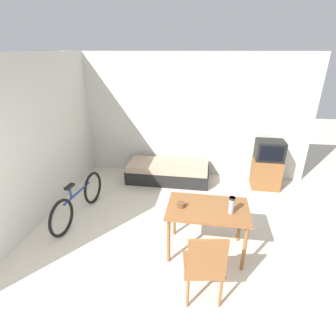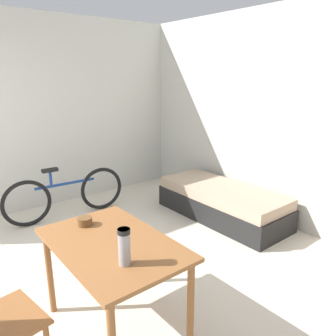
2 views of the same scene
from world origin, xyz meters
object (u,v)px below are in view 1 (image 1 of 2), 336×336
Objects in this scene: bicycle at (79,201)px; thermos_flask at (232,204)px; dining_table at (207,214)px; wooden_chair at (205,265)px; tv at (267,165)px; mate_bowl at (181,205)px; daybed at (168,172)px.

bicycle is 2.66m from thermos_flask.
dining_table is 1.13× the size of wooden_chair.
dining_table is at bearing -13.58° from bicycle.
tv reaches higher than thermos_flask.
thermos_flask is (2.52, -0.61, 0.56)m from bicycle.
tv is at bearing 54.52° from mate_bowl.
wooden_chair is 2.63m from bicycle.
dining_table is 2.31m from bicycle.
dining_table is 0.87m from wooden_chair.
tv is 3.82m from bicycle.
mate_bowl is (-0.67, 0.05, -0.10)m from thermos_flask.
daybed is 16.01× the size of mate_bowl.
mate_bowl is (1.85, -0.57, 0.45)m from bicycle.
daybed is at bearing 50.84° from bicycle.
tv is at bearing 0.69° from daybed.
bicycle is at bearing 166.31° from thermos_flask.
daybed is 1.11× the size of bicycle.
wooden_chair is (-1.23, -3.07, 0.04)m from tv.
bicycle is at bearing -129.16° from daybed.
wooden_chair is at bearing -111.30° from thermos_flask.
bicycle is at bearing -154.24° from tv.
wooden_chair is at bearing -111.78° from tv.
mate_bowl is (-1.59, -2.23, 0.27)m from tv.
daybed is 1.83× the size of wooden_chair.
thermos_flask is at bearing -13.69° from bicycle.
thermos_flask reaches higher than bicycle.
dining_table reaches higher than daybed.
daybed is 7.51× the size of thermos_flask.
tv reaches higher than bicycle.
dining_table is at bearing 165.47° from thermos_flask.
mate_bowl reaches higher than bicycle.
daybed is 1.73× the size of tv.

